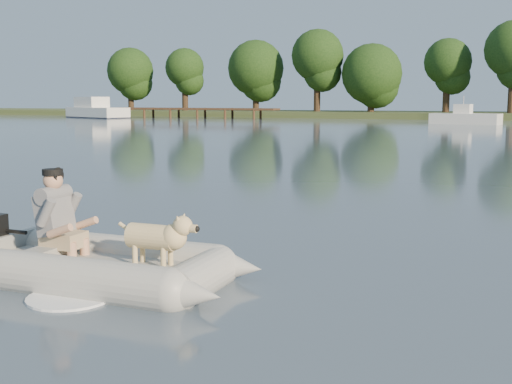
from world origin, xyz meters
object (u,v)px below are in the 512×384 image
at_px(motorboat, 466,111).
at_px(dock, 192,113).
at_px(dinghy, 102,232).
at_px(dog, 152,241).
at_px(man, 56,211).
at_px(cabin_cruiser, 97,107).

bearing_deg(motorboat, dock, -179.66).
xyz_separation_m(dinghy, dog, (0.60, 0.05, -0.06)).
bearing_deg(dinghy, man, 175.76).
xyz_separation_m(dog, cabin_cruiser, (-35.77, 49.66, 0.59)).
distance_m(cabin_cruiser, motorboat, 36.21).
height_order(cabin_cruiser, motorboat, cabin_cruiser).
distance_m(man, motorboat, 46.60).
xyz_separation_m(man, motorboat, (1.55, 46.57, 0.31)).
height_order(dog, motorboat, motorboat).
bearing_deg(cabin_cruiser, dock, 36.75).
relative_size(dinghy, cabin_cruiser, 0.50).
bearing_deg(motorboat, cabin_cruiser, -172.86).
xyz_separation_m(dinghy, man, (-0.64, 0.05, 0.17)).
xyz_separation_m(dock, cabin_cruiser, (-9.64, -2.38, 0.55)).
distance_m(man, cabin_cruiser, 60.48).
bearing_deg(dog, man, -180.00).
height_order(dinghy, man, man).
bearing_deg(man, cabin_cruiser, 125.01).
relative_size(dinghy, motorboat, 0.76).
distance_m(dock, man, 57.69).
bearing_deg(motorboat, dog, -78.34).
distance_m(man, dog, 1.26).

